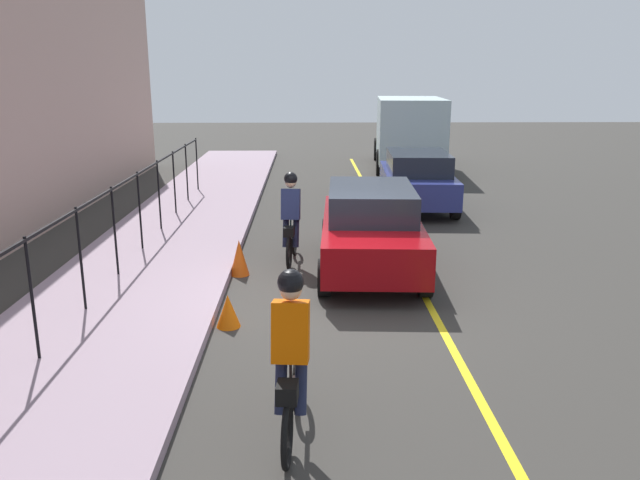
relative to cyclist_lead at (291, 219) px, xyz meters
The scene contains 11 objects.
ground_plane 2.39m from the cyclist_lead, 161.55° to the right, with size 80.00×80.00×0.00m, color #35332F.
lane_line_centre 3.24m from the cyclist_lead, 132.31° to the right, with size 36.00×0.12×0.01m, color yellow.
sidewalk 3.52m from the cyclist_lead, 127.74° to the left, with size 40.00×3.20×0.15m, color gray.
iron_fence 3.31m from the cyclist_lead, 109.38° to the left, with size 17.38×0.04×1.60m.
cyclist_lead is the anchor object (origin of this frame).
cyclist_follow 6.23m from the cyclist_lead, behind, with size 1.71×0.39×1.83m.
patrol_sedan 6.33m from the cyclist_lead, 32.41° to the right, with size 4.49×2.12×1.58m.
parked_sedan_rear 1.58m from the cyclist_lead, 104.10° to the right, with size 4.49×2.10×1.58m.
box_truck_background 13.71m from the cyclist_lead, 18.45° to the right, with size 6.88×2.99×2.78m.
traffic_cone_near 3.40m from the cyclist_lead, 164.96° to the left, with size 0.36×0.36×0.50m, color #FA6408.
traffic_cone_far 1.33m from the cyclist_lead, 127.30° to the left, with size 0.36×0.36×0.68m, color #E85611.
Camera 1 is at (-9.86, 0.39, 3.63)m, focal length 35.20 mm.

